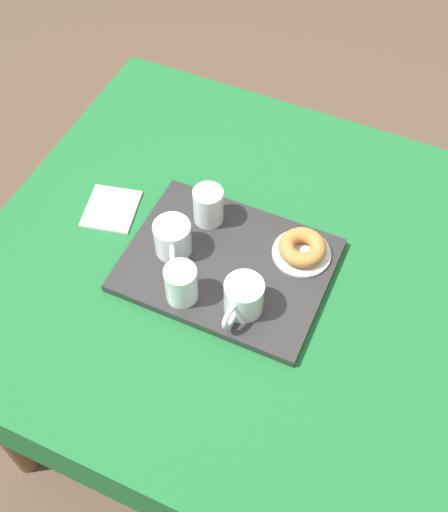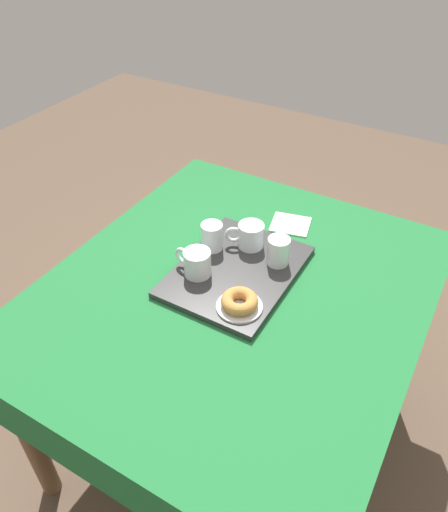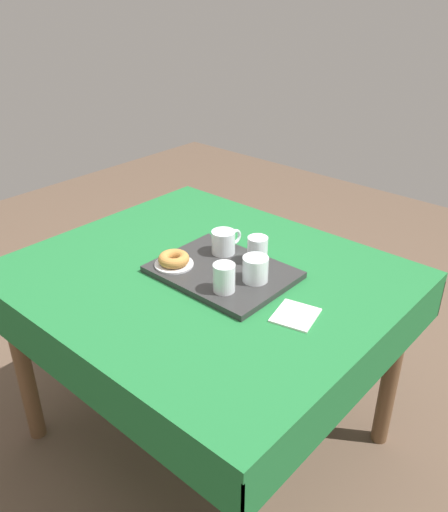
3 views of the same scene
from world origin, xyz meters
name	(u,v)px [view 3 (image 3 of 3)]	position (x,y,z in m)	size (l,w,h in m)	color
ground_plane	(208,436)	(0.00, 0.00, 0.00)	(6.00, 6.00, 0.00)	brown
dining_table	(205,296)	(0.00, 0.00, 0.67)	(1.24, 1.08, 0.77)	#1E6B33
serving_tray	(223,272)	(-0.06, -0.03, 0.78)	(0.44, 0.34, 0.02)	#2D2D2D
tea_mug_left	(255,269)	(-0.18, -0.05, 0.83)	(0.09, 0.12, 0.08)	white
tea_mug_right	(224,242)	(0.02, -0.12, 0.83)	(0.08, 0.13, 0.08)	white
water_glass_near	(257,251)	(-0.11, -0.15, 0.83)	(0.07, 0.07, 0.09)	white
water_glass_far	(224,279)	(-0.15, 0.07, 0.83)	(0.07, 0.07, 0.09)	white
donut_plate_left	(174,264)	(0.08, 0.06, 0.79)	(0.13, 0.13, 0.01)	silver
sugar_donut_left	(174,259)	(0.08, 0.06, 0.82)	(0.11, 0.11, 0.04)	#BC7F3D
paper_napkin	(295,315)	(-0.38, 0.01, 0.77)	(0.12, 0.13, 0.01)	white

